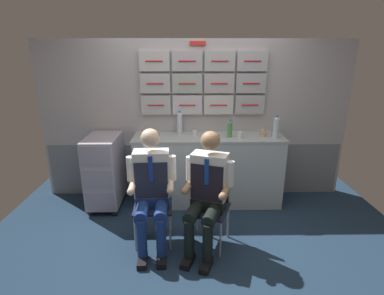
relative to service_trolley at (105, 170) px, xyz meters
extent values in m
cube|color=#1D3147|center=(1.19, -1.00, -0.53)|extent=(4.80, 4.80, 0.04)
cube|color=#B8B2B5|center=(1.19, 0.38, 0.56)|extent=(4.20, 0.06, 2.15)
cube|color=gray|center=(1.19, 0.35, -0.14)|extent=(4.12, 0.01, 0.74)
cube|color=#B8BFBF|center=(0.67, 0.32, 0.80)|extent=(0.39, 0.06, 0.25)
cylinder|color=red|center=(0.67, 0.29, 0.80)|extent=(0.22, 0.01, 0.01)
cube|color=silver|center=(1.09, 0.32, 0.80)|extent=(0.39, 0.06, 0.25)
cylinder|color=red|center=(1.09, 0.29, 0.80)|extent=(0.22, 0.01, 0.01)
cube|color=silver|center=(1.50, 0.32, 0.80)|extent=(0.39, 0.06, 0.25)
cylinder|color=red|center=(1.50, 0.29, 0.80)|extent=(0.22, 0.01, 0.01)
cube|color=#B2B0B7|center=(1.92, 0.32, 0.80)|extent=(0.39, 0.06, 0.25)
cylinder|color=red|center=(1.92, 0.29, 0.80)|extent=(0.22, 0.01, 0.01)
cube|color=silver|center=(0.67, 0.32, 1.08)|extent=(0.39, 0.06, 0.25)
cylinder|color=red|center=(0.67, 0.29, 1.08)|extent=(0.22, 0.01, 0.01)
cube|color=#AAB5B0|center=(1.09, 0.32, 1.08)|extent=(0.39, 0.06, 0.25)
cylinder|color=red|center=(1.09, 0.29, 1.08)|extent=(0.22, 0.01, 0.01)
cube|color=#BDB6B9|center=(1.50, 0.32, 1.08)|extent=(0.39, 0.06, 0.25)
cylinder|color=red|center=(1.50, 0.29, 1.08)|extent=(0.22, 0.01, 0.01)
cube|color=#B1B4B6|center=(1.92, 0.32, 1.08)|extent=(0.39, 0.06, 0.25)
cylinder|color=red|center=(1.92, 0.29, 1.08)|extent=(0.22, 0.01, 0.01)
cube|color=silver|center=(0.67, 0.32, 1.36)|extent=(0.39, 0.06, 0.25)
cylinder|color=red|center=(0.67, 0.29, 1.36)|extent=(0.22, 0.01, 0.01)
cube|color=#B9B4BA|center=(1.09, 0.32, 1.36)|extent=(0.39, 0.06, 0.25)
cylinder|color=red|center=(1.09, 0.29, 1.36)|extent=(0.22, 0.01, 0.01)
cube|color=#B8BBBB|center=(1.50, 0.32, 1.36)|extent=(0.39, 0.06, 0.25)
cylinder|color=red|center=(1.50, 0.29, 1.36)|extent=(0.22, 0.01, 0.01)
cube|color=#BAB6BC|center=(1.92, 0.32, 1.36)|extent=(0.39, 0.06, 0.25)
cylinder|color=red|center=(1.92, 0.29, 1.36)|extent=(0.22, 0.01, 0.01)
cube|color=red|center=(1.22, 0.34, 1.58)|extent=(0.20, 0.02, 0.05)
cube|color=#B6C0C2|center=(1.36, 0.09, -0.06)|extent=(1.93, 0.52, 0.91)
cube|color=#A7B1B2|center=(1.36, 0.09, 0.41)|extent=(1.96, 0.53, 0.03)
sphere|color=black|center=(-0.16, -0.27, -0.48)|extent=(0.07, 0.07, 0.07)
sphere|color=black|center=(0.15, -0.27, -0.48)|extent=(0.07, 0.07, 0.07)
sphere|color=black|center=(-0.16, 0.28, -0.48)|extent=(0.07, 0.07, 0.07)
sphere|color=black|center=(0.15, 0.28, -0.48)|extent=(0.07, 0.07, 0.07)
cube|color=#B1A9BB|center=(0.00, 0.00, 0.00)|extent=(0.40, 0.64, 0.89)
cube|color=#9D95A6|center=(0.00, -0.32, -0.29)|extent=(0.35, 0.01, 0.24)
cube|color=#9D95A6|center=(0.00, -0.32, 0.00)|extent=(0.35, 0.01, 0.24)
cube|color=#9D95A6|center=(0.00, -0.32, 0.30)|extent=(0.35, 0.01, 0.24)
cylinder|color=#28282D|center=(0.00, -0.30, 0.43)|extent=(0.32, 0.02, 0.02)
cylinder|color=#A8AAAF|center=(0.54, -0.98, -0.31)|extent=(0.02, 0.02, 0.40)
cylinder|color=#A8AAAF|center=(0.90, -0.96, -0.31)|extent=(0.02, 0.02, 0.40)
cylinder|color=#A8AAAF|center=(0.53, -0.62, -0.31)|extent=(0.02, 0.02, 0.40)
cylinder|color=#A8AAAF|center=(0.89, -0.60, -0.31)|extent=(0.02, 0.02, 0.40)
cube|color=#1F2539|center=(0.72, -0.79, -0.10)|extent=(0.42, 0.42, 0.02)
cube|color=#1F2539|center=(0.71, -0.60, 0.11)|extent=(0.37, 0.04, 0.40)
cylinder|color=#A8AAAF|center=(0.53, -0.62, 0.11)|extent=(0.02, 0.02, 0.40)
cylinder|color=#A8AAAF|center=(0.89, -0.60, 0.11)|extent=(0.02, 0.02, 0.40)
cube|color=black|center=(0.64, -1.18, -0.48)|extent=(0.10, 0.22, 0.06)
cube|color=black|center=(0.83, -1.17, -0.48)|extent=(0.10, 0.22, 0.06)
cylinder|color=navy|center=(0.64, -1.14, -0.26)|extent=(0.10, 0.10, 0.40)
cylinder|color=navy|center=(0.83, -1.13, -0.26)|extent=(0.10, 0.10, 0.40)
cylinder|color=navy|center=(0.63, -0.97, -0.04)|extent=(0.15, 0.39, 0.13)
cylinder|color=navy|center=(0.82, -0.96, -0.04)|extent=(0.15, 0.39, 0.13)
cube|color=navy|center=(0.72, -0.79, -0.03)|extent=(0.35, 0.22, 0.12)
cube|color=white|center=(0.71, -0.77, 0.27)|extent=(0.37, 0.22, 0.48)
cube|color=#22283C|center=(0.72, -0.87, 0.24)|extent=(0.33, 0.03, 0.39)
cube|color=navy|center=(0.72, -0.88, 0.36)|extent=(0.04, 0.01, 0.27)
cylinder|color=white|center=(0.50, -0.78, 0.33)|extent=(0.08, 0.08, 0.26)
cylinder|color=beige|center=(0.53, -0.89, 0.18)|extent=(0.08, 0.24, 0.07)
sphere|color=beige|center=(0.53, -1.00, 0.18)|extent=(0.08, 0.08, 0.08)
cylinder|color=white|center=(0.93, -0.76, 0.33)|extent=(0.08, 0.08, 0.26)
cylinder|color=beige|center=(0.91, -0.87, 0.18)|extent=(0.08, 0.24, 0.07)
sphere|color=beige|center=(0.92, -0.98, 0.18)|extent=(0.08, 0.08, 0.08)
sphere|color=beige|center=(0.71, -0.77, 0.65)|extent=(0.19, 0.19, 0.19)
ellipsoid|color=black|center=(0.71, -0.76, 0.67)|extent=(0.20, 0.18, 0.13)
cylinder|color=#A8AAAF|center=(1.07, -0.97, -0.31)|extent=(0.02, 0.02, 0.40)
cylinder|color=#A8AAAF|center=(1.41, -1.09, -0.31)|extent=(0.02, 0.02, 0.40)
cylinder|color=#A8AAAF|center=(1.19, -0.63, -0.31)|extent=(0.02, 0.02, 0.40)
cylinder|color=#A8AAAF|center=(1.53, -0.75, -0.31)|extent=(0.02, 0.02, 0.40)
cube|color=#1F2539|center=(1.30, -0.86, -0.10)|extent=(0.51, 0.51, 0.02)
cube|color=#1F2539|center=(1.37, -0.68, 0.11)|extent=(0.36, 0.15, 0.40)
cylinder|color=#A8AAAF|center=(1.19, -0.63, 0.11)|extent=(0.02, 0.02, 0.40)
cylinder|color=#A8AAAF|center=(1.53, -0.75, 0.11)|extent=(0.02, 0.02, 0.40)
cube|color=black|center=(1.08, -1.19, -0.48)|extent=(0.16, 0.24, 0.06)
cube|color=black|center=(1.26, -1.25, -0.48)|extent=(0.16, 0.24, 0.06)
cylinder|color=black|center=(1.10, -1.15, -0.26)|extent=(0.10, 0.10, 0.40)
cylinder|color=black|center=(1.27, -1.21, -0.26)|extent=(0.10, 0.10, 0.40)
cylinder|color=black|center=(1.16, -0.99, -0.04)|extent=(0.25, 0.40, 0.13)
cylinder|color=black|center=(1.33, -1.05, -0.04)|extent=(0.25, 0.40, 0.13)
cube|color=black|center=(1.30, -0.86, -0.03)|extent=(0.39, 0.30, 0.12)
cube|color=white|center=(1.31, -0.84, 0.27)|extent=(0.40, 0.31, 0.48)
cube|color=black|center=(1.27, -0.94, 0.23)|extent=(0.31, 0.12, 0.38)
cube|color=navy|center=(1.27, -0.95, 0.36)|extent=(0.04, 0.02, 0.27)
cylinder|color=white|center=(1.11, -0.77, 0.32)|extent=(0.08, 0.08, 0.26)
cylinder|color=tan|center=(1.09, -0.88, 0.17)|extent=(0.14, 0.25, 0.07)
sphere|color=tan|center=(1.06, -0.98, 0.17)|extent=(0.08, 0.08, 0.08)
cylinder|color=white|center=(1.50, -0.91, 0.32)|extent=(0.08, 0.08, 0.26)
cylinder|color=tan|center=(1.45, -1.01, 0.17)|extent=(0.14, 0.25, 0.07)
sphere|color=tan|center=(1.41, -1.11, 0.17)|extent=(0.08, 0.08, 0.08)
sphere|color=tan|center=(1.31, -0.84, 0.64)|extent=(0.19, 0.19, 0.19)
ellipsoid|color=gray|center=(1.31, -0.83, 0.66)|extent=(0.23, 0.22, 0.13)
cylinder|color=silver|center=(2.21, 0.00, 0.55)|extent=(0.08, 0.08, 0.25)
cone|color=silver|center=(2.21, 0.00, 0.69)|extent=(0.08, 0.08, 0.02)
cylinder|color=blue|center=(2.21, 0.00, 0.71)|extent=(0.03, 0.03, 0.02)
cylinder|color=#4E974F|center=(1.63, 0.06, 0.52)|extent=(0.06, 0.06, 0.19)
cone|color=#4E974F|center=(1.63, 0.06, 0.62)|extent=(0.06, 0.06, 0.02)
cylinder|color=blue|center=(1.63, 0.06, 0.64)|extent=(0.03, 0.03, 0.02)
cylinder|color=silver|center=(0.98, 0.26, 0.56)|extent=(0.07, 0.07, 0.26)
cone|color=silver|center=(0.98, 0.26, 0.70)|extent=(0.07, 0.07, 0.02)
cylinder|color=blue|center=(0.98, 0.26, 0.72)|extent=(0.03, 0.03, 0.02)
cylinder|color=tan|center=(2.08, 0.14, 0.46)|extent=(0.06, 0.06, 0.08)
cylinder|color=#382114|center=(2.08, 0.14, 0.50)|extent=(0.05, 0.05, 0.01)
cylinder|color=white|center=(1.75, -0.01, 0.47)|extent=(0.06, 0.06, 0.08)
cylinder|color=#382114|center=(1.75, -0.01, 0.50)|extent=(0.05, 0.05, 0.01)
cylinder|color=white|center=(1.18, 0.13, 0.46)|extent=(0.06, 0.06, 0.06)
cylinder|color=#382114|center=(1.18, 0.13, 0.48)|extent=(0.05, 0.05, 0.01)
cylinder|color=tan|center=(2.07, 0.06, 0.46)|extent=(0.07, 0.07, 0.06)
cylinder|color=#382114|center=(2.07, 0.06, 0.48)|extent=(0.06, 0.06, 0.01)
ellipsoid|color=yellow|center=(1.41, 0.02, 0.45)|extent=(0.17, 0.10, 0.04)
cylinder|color=#4C3819|center=(1.49, 0.05, 0.45)|extent=(0.01, 0.01, 0.02)
camera|label=1|loc=(1.09, -3.58, 1.46)|focal=27.43mm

